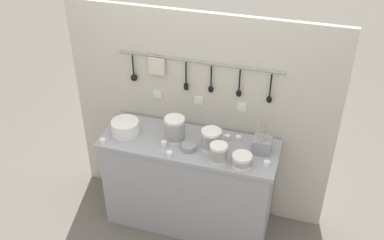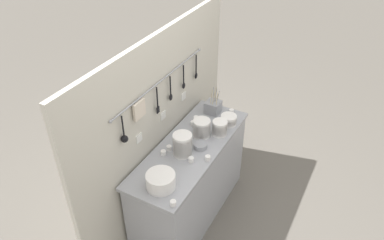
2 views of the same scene
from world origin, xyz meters
name	(u,v)px [view 1 (image 1 of 2)]	position (x,y,z in m)	size (l,w,h in m)	color
ground_plane	(189,219)	(0.00, 0.00, 0.00)	(20.00, 20.00, 0.00)	#666059
counter	(189,183)	(0.00, 0.00, 0.42)	(1.42, 0.51, 0.84)	#9EA0A8
back_wall	(199,116)	(0.00, 0.29, 0.91)	(2.22, 0.09, 1.81)	beige
bowl_stack_tall_left	(175,129)	(-0.12, 0.01, 0.94)	(0.16, 0.16, 0.20)	white
bowl_stack_nested_right	(242,160)	(0.46, -0.16, 0.89)	(0.15, 0.15, 0.09)	white
bowl_stack_short_front	(219,153)	(0.28, -0.15, 0.91)	(0.13, 0.13, 0.14)	white
bowl_stack_back_corner	(211,139)	(0.18, -0.01, 0.92)	(0.16, 0.16, 0.16)	white
plate_stack	(125,128)	(-0.53, -0.04, 0.90)	(0.22, 0.22, 0.12)	white
steel_mixing_bowl	(189,147)	(0.02, -0.08, 0.87)	(0.12, 0.12, 0.04)	#93969E
cutlery_caddy	(262,145)	(0.57, 0.06, 0.90)	(0.14, 0.14, 0.27)	#93969E
cup_front_right	(238,139)	(0.37, 0.14, 0.86)	(0.04, 0.04, 0.04)	white
cup_by_caddy	(169,154)	(-0.09, -0.21, 0.86)	(0.04, 0.04, 0.04)	white
cup_back_left	(267,164)	(0.63, -0.11, 0.86)	(0.04, 0.04, 0.04)	white
cup_beside_plates	(179,128)	(-0.13, 0.13, 0.86)	(0.04, 0.04, 0.04)	white
cup_edge_near	(164,144)	(-0.17, -0.10, 0.86)	(0.04, 0.04, 0.04)	white
cup_edge_far	(170,126)	(-0.21, 0.14, 0.86)	(0.04, 0.04, 0.04)	white
cup_back_right	(227,138)	(0.28, 0.13, 0.86)	(0.04, 0.04, 0.04)	white
cup_front_left	(103,141)	(-0.64, -0.21, 0.86)	(0.04, 0.04, 0.04)	white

